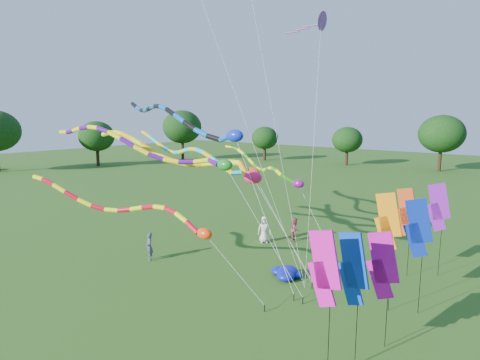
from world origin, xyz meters
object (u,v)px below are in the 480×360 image
Objects in this scene: tube_kite_red at (137,211)px; person_b at (149,247)px; blue_nylon_heap at (285,272)px; person_c at (295,229)px; person_a at (264,229)px; tube_kite_orange at (190,158)px.

tube_kite_red is 4.22m from person_b.
person_c is at bearing 116.25° from blue_nylon_heap.
blue_nylon_heap is 6.00m from person_c.
blue_nylon_heap is (5.06, 5.11, -3.38)m from tube_kite_red.
tube_kite_orange is at bearing -145.24° from person_a.
tube_kite_red is 7.95m from blue_nylon_heap.
person_b is at bearing 119.48° from tube_kite_red.
person_a is at bearing 94.46° from person_b.
person_a is at bearing 71.13° from tube_kite_orange.
person_b is at bearing -154.36° from person_a.
blue_nylon_heap is 0.91× the size of person_b.
person_b is at bearing 124.96° from person_c.
person_c is at bearing 63.78° from tube_kite_orange.
tube_kite_orange is at bearing 82.86° from tube_kite_red.
tube_kite_red is at bearing -17.15° from person_b.
tube_kite_red is at bearing -134.69° from blue_nylon_heap.
person_a is 7.40m from person_b.
tube_kite_red is at bearing -86.23° from tube_kite_orange.
blue_nylon_heap is 5.62m from person_a.
tube_kite_orange is at bearing 130.48° from person_c.
person_c is at bearing 63.51° from tube_kite_red.
tube_kite_orange reaches higher than person_c.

